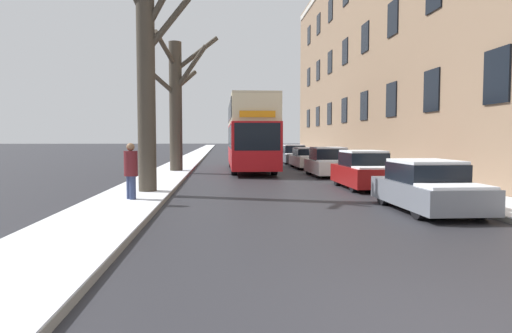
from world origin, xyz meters
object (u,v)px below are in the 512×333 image
(bare_tree_left_0, at_px, (146,72))
(parked_car_1, at_px, (364,171))
(bare_tree_left_1, at_px, (176,100))
(parked_car_3, at_px, (306,158))
(parked_car_2, at_px, (328,163))
(parked_car_0, at_px, (427,188))
(double_decker_bus, at_px, (250,131))
(pedestrian_left_sidewalk, at_px, (131,171))
(parked_car_4, at_px, (293,155))

(bare_tree_left_0, height_order, parked_car_1, bare_tree_left_0)
(bare_tree_left_1, bearing_deg, parked_car_3, 25.36)
(parked_car_2, relative_size, parked_car_3, 0.88)
(parked_car_0, relative_size, parked_car_2, 1.01)
(bare_tree_left_0, relative_size, parked_car_3, 1.82)
(parked_car_0, height_order, parked_car_3, parked_car_0)
(double_decker_bus, bearing_deg, parked_car_3, 27.10)
(parked_car_0, bearing_deg, parked_car_1, 90.00)
(double_decker_bus, xyz_separation_m, parked_car_2, (3.85, -4.33, -1.75))
(double_decker_bus, relative_size, parked_car_2, 2.79)
(parked_car_0, relative_size, pedestrian_left_sidewalk, 2.21)
(bare_tree_left_1, height_order, pedestrian_left_sidewalk, bare_tree_left_1)
(bare_tree_left_0, distance_m, parked_car_1, 9.07)
(double_decker_bus, relative_size, pedestrian_left_sidewalk, 6.12)
(pedestrian_left_sidewalk, bearing_deg, parked_car_2, -80.06)
(parked_car_1, height_order, parked_car_3, parked_car_1)
(double_decker_bus, bearing_deg, pedestrian_left_sidewalk, -107.71)
(parked_car_0, bearing_deg, bare_tree_left_0, 154.02)
(bare_tree_left_0, xyz_separation_m, parked_car_4, (8.18, 19.34, -3.58))
(bare_tree_left_1, height_order, parked_car_4, bare_tree_left_1)
(parked_car_0, distance_m, parked_car_4, 23.33)
(parked_car_4, relative_size, pedestrian_left_sidewalk, 2.31)
(pedestrian_left_sidewalk, bearing_deg, parked_car_3, -66.88)
(bare_tree_left_0, height_order, parked_car_0, bare_tree_left_0)
(parked_car_2, bearing_deg, double_decker_bus, 131.69)
(bare_tree_left_0, xyz_separation_m, parked_car_1, (8.18, 1.60, -3.56))
(bare_tree_left_1, relative_size, parked_car_4, 1.81)
(parked_car_4, bearing_deg, parked_car_0, -90.00)
(double_decker_bus, relative_size, parked_car_1, 2.86)
(double_decker_bus, bearing_deg, bare_tree_left_0, -109.98)
(pedestrian_left_sidewalk, bearing_deg, parked_car_0, -142.21)
(double_decker_bus, height_order, parked_car_3, double_decker_bus)
(bare_tree_left_1, xyz_separation_m, double_decker_bus, (4.27, 1.88, -1.67))
(parked_car_0, bearing_deg, pedestrian_left_sidewalk, 167.14)
(parked_car_1, distance_m, parked_car_4, 17.74)
(bare_tree_left_0, bearing_deg, parked_car_3, 59.48)
(parked_car_3, relative_size, pedestrian_left_sidewalk, 2.48)
(double_decker_bus, bearing_deg, parked_car_4, 62.58)
(bare_tree_left_1, relative_size, double_decker_bus, 0.68)
(pedestrian_left_sidewalk, bearing_deg, parked_car_4, -60.58)
(parked_car_3, distance_m, pedestrian_left_sidewalk, 18.01)
(parked_car_1, distance_m, parked_car_2, 5.99)
(parked_car_0, relative_size, parked_car_1, 1.03)
(pedestrian_left_sidewalk, bearing_deg, bare_tree_left_0, -43.16)
(bare_tree_left_1, relative_size, pedestrian_left_sidewalk, 4.17)
(parked_car_0, bearing_deg, parked_car_4, 90.00)
(double_decker_bus, height_order, parked_car_4, double_decker_bus)
(bare_tree_left_1, bearing_deg, double_decker_bus, 23.74)
(bare_tree_left_1, distance_m, parked_car_4, 12.82)
(parked_car_1, bearing_deg, parked_car_4, 90.00)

